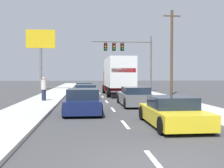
{
  "coord_description": "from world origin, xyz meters",
  "views": [
    {
      "loc": [
        -1.65,
        -6.07,
        2.06
      ],
      "look_at": [
        0.46,
        15.69,
        1.35
      ],
      "focal_mm": 44.38,
      "sensor_mm": 36.0,
      "label": 1
    }
  ],
  "objects_px": {
    "roadside_billboard": "(41,47)",
    "traffic_signal_mast": "(124,50)",
    "car_silver": "(84,89)",
    "utility_pole_mid": "(172,51)",
    "car_gray": "(135,97)",
    "pedestrian_near_corner": "(44,89)",
    "car_white": "(86,93)",
    "car_yellow": "(172,113)",
    "car_navy": "(83,102)",
    "box_truck": "(118,74)"
  },
  "relations": [
    {
      "from": "traffic_signal_mast",
      "to": "utility_pole_mid",
      "type": "relative_size",
      "value": 0.87
    },
    {
      "from": "car_yellow",
      "to": "traffic_signal_mast",
      "type": "relative_size",
      "value": 0.56
    },
    {
      "from": "car_navy",
      "to": "traffic_signal_mast",
      "type": "bearing_deg",
      "value": 75.71
    },
    {
      "from": "car_yellow",
      "to": "traffic_signal_mast",
      "type": "distance_m",
      "value": 23.98
    },
    {
      "from": "car_gray",
      "to": "car_silver",
      "type": "bearing_deg",
      "value": 106.11
    },
    {
      "from": "car_navy",
      "to": "box_truck",
      "type": "distance_m",
      "value": 13.15
    },
    {
      "from": "car_gray",
      "to": "traffic_signal_mast",
      "type": "distance_m",
      "value": 16.7
    },
    {
      "from": "car_navy",
      "to": "car_yellow",
      "type": "height_order",
      "value": "car_navy"
    },
    {
      "from": "traffic_signal_mast",
      "to": "roadside_billboard",
      "type": "xyz_separation_m",
      "value": [
        -10.92,
        4.44,
        0.73
      ]
    },
    {
      "from": "roadside_billboard",
      "to": "pedestrian_near_corner",
      "type": "distance_m",
      "value": 18.47
    },
    {
      "from": "car_gray",
      "to": "pedestrian_near_corner",
      "type": "height_order",
      "value": "pedestrian_near_corner"
    },
    {
      "from": "car_yellow",
      "to": "pedestrian_near_corner",
      "type": "relative_size",
      "value": 2.42
    },
    {
      "from": "car_white",
      "to": "car_gray",
      "type": "xyz_separation_m",
      "value": [
        3.3,
        -4.74,
        0.0
      ]
    },
    {
      "from": "traffic_signal_mast",
      "to": "car_yellow",
      "type": "bearing_deg",
      "value": -93.28
    },
    {
      "from": "car_white",
      "to": "car_gray",
      "type": "distance_m",
      "value": 5.78
    },
    {
      "from": "car_silver",
      "to": "car_yellow",
      "type": "relative_size",
      "value": 1.07
    },
    {
      "from": "car_white",
      "to": "roadside_billboard",
      "type": "distance_m",
      "value": 17.65
    },
    {
      "from": "car_silver",
      "to": "car_yellow",
      "type": "distance_m",
      "value": 19.75
    },
    {
      "from": "car_yellow",
      "to": "roadside_billboard",
      "type": "relative_size",
      "value": 0.52
    },
    {
      "from": "box_truck",
      "to": "car_gray",
      "type": "bearing_deg",
      "value": -89.48
    },
    {
      "from": "roadside_billboard",
      "to": "traffic_signal_mast",
      "type": "bearing_deg",
      "value": -22.15
    },
    {
      "from": "car_silver",
      "to": "car_navy",
      "type": "relative_size",
      "value": 1.14
    },
    {
      "from": "car_silver",
      "to": "car_gray",
      "type": "bearing_deg",
      "value": -73.89
    },
    {
      "from": "traffic_signal_mast",
      "to": "roadside_billboard",
      "type": "relative_size",
      "value": 0.93
    },
    {
      "from": "car_white",
      "to": "utility_pole_mid",
      "type": "distance_m",
      "value": 11.17
    },
    {
      "from": "car_navy",
      "to": "utility_pole_mid",
      "type": "xyz_separation_m",
      "value": [
        9.16,
        13.51,
        3.95
      ]
    },
    {
      "from": "car_navy",
      "to": "traffic_signal_mast",
      "type": "distance_m",
      "value": 20.63
    },
    {
      "from": "box_truck",
      "to": "pedestrian_near_corner",
      "type": "relative_size",
      "value": 4.91
    },
    {
      "from": "car_white",
      "to": "utility_pole_mid",
      "type": "relative_size",
      "value": 0.52
    },
    {
      "from": "car_silver",
      "to": "utility_pole_mid",
      "type": "xyz_separation_m",
      "value": [
        9.17,
        -1.92,
        3.99
      ]
    },
    {
      "from": "box_truck",
      "to": "utility_pole_mid",
      "type": "xyz_separation_m",
      "value": [
        5.81,
        0.89,
        2.42
      ]
    },
    {
      "from": "car_silver",
      "to": "traffic_signal_mast",
      "type": "relative_size",
      "value": 0.6
    },
    {
      "from": "car_gray",
      "to": "utility_pole_mid",
      "type": "distance_m",
      "value": 12.18
    },
    {
      "from": "utility_pole_mid",
      "to": "roadside_billboard",
      "type": "relative_size",
      "value": 1.07
    },
    {
      "from": "car_silver",
      "to": "traffic_signal_mast",
      "type": "height_order",
      "value": "traffic_signal_mast"
    },
    {
      "from": "car_navy",
      "to": "roadside_billboard",
      "type": "relative_size",
      "value": 0.49
    },
    {
      "from": "car_silver",
      "to": "car_gray",
      "type": "distance_m",
      "value": 12.41
    },
    {
      "from": "car_white",
      "to": "roadside_billboard",
      "type": "bearing_deg",
      "value": 111.18
    },
    {
      "from": "utility_pole_mid",
      "to": "roadside_billboard",
      "type": "distance_m",
      "value": 18.42
    },
    {
      "from": "car_white",
      "to": "traffic_signal_mast",
      "type": "bearing_deg",
      "value": 66.78
    },
    {
      "from": "car_gray",
      "to": "car_yellow",
      "type": "distance_m",
      "value": 7.5
    },
    {
      "from": "car_navy",
      "to": "utility_pole_mid",
      "type": "distance_m",
      "value": 16.79
    },
    {
      "from": "car_silver",
      "to": "roadside_billboard",
      "type": "relative_size",
      "value": 0.56
    },
    {
      "from": "box_truck",
      "to": "car_yellow",
      "type": "bearing_deg",
      "value": -89.09
    },
    {
      "from": "car_yellow",
      "to": "box_truck",
      "type": "bearing_deg",
      "value": 90.91
    },
    {
      "from": "box_truck",
      "to": "roadside_billboard",
      "type": "height_order",
      "value": "roadside_billboard"
    },
    {
      "from": "box_truck",
      "to": "car_gray",
      "type": "height_order",
      "value": "box_truck"
    },
    {
      "from": "car_silver",
      "to": "roadside_billboard",
      "type": "xyz_separation_m",
      "value": [
        -5.95,
        8.53,
        5.31
      ]
    },
    {
      "from": "car_silver",
      "to": "utility_pole_mid",
      "type": "bearing_deg",
      "value": -11.83
    },
    {
      "from": "car_silver",
      "to": "pedestrian_near_corner",
      "type": "bearing_deg",
      "value": -108.32
    }
  ]
}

